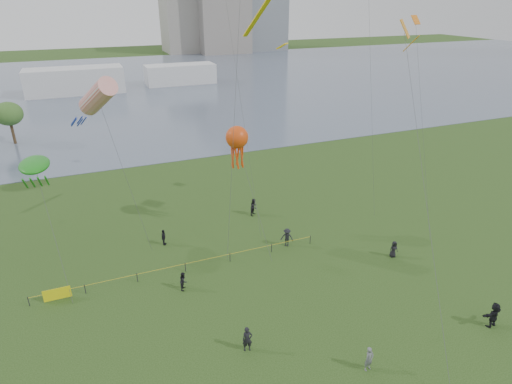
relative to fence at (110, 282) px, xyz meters
name	(u,v)px	position (x,y,z in m)	size (l,w,h in m)	color
ground_plane	(316,369)	(11.22, -13.39, -0.55)	(400.00, 400.00, 0.00)	#1E3912
lake	(126,86)	(11.22, 86.61, -0.53)	(400.00, 120.00, 0.08)	slate
building_mid	(220,2)	(57.22, 148.61, 18.45)	(20.00, 20.00, 38.00)	gray
building_low	(183,16)	(43.22, 154.61, 13.45)	(16.00, 18.00, 28.00)	gray
pavilion_left	(75,81)	(-0.78, 81.61, 2.45)	(22.00, 8.00, 6.00)	silver
pavilion_right	(180,74)	(25.22, 84.61, 1.95)	(18.00, 7.00, 5.00)	silver
fence	(110,282)	(0.00, 0.00, 0.00)	(24.07, 0.07, 1.05)	black
kite_flyer	(369,359)	(14.24, -14.63, 0.31)	(0.63, 0.41, 1.72)	slate
spectator_a	(184,281)	(5.45, -2.32, 0.23)	(0.76, 0.59, 1.56)	black
spectator_b	(287,237)	(15.88, 0.45, 0.36)	(1.18, 0.68, 1.82)	black
spectator_c	(164,237)	(5.27, 4.98, 0.22)	(0.91, 0.38, 1.56)	black
spectator_d	(394,249)	(23.93, -4.78, 0.22)	(0.76, 0.49, 1.56)	black
spectator_e	(494,315)	(24.67, -14.66, 0.43)	(1.82, 0.58, 1.96)	black
spectator_f	(247,339)	(7.81, -10.28, 0.36)	(0.67, 0.44, 1.82)	black
spectator_g	(254,207)	(15.37, 7.44, 0.38)	(0.91, 0.71, 1.88)	black
kite_windsock	(98,97)	(1.46, 7.12, 13.26)	(4.99, 5.20, 15.68)	#3F3F42
kite_creature	(34,165)	(-4.41, 8.27, 7.70)	(2.82, 11.46, 8.73)	#3F3F42
kite_octopus	(237,138)	(12.79, 5.11, 8.97)	(2.08, 7.53, 10.66)	#3F3F42
kite_delta	(407,45)	(23.56, -3.24, 17.46)	(7.43, 17.00, 19.76)	#3F3F42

